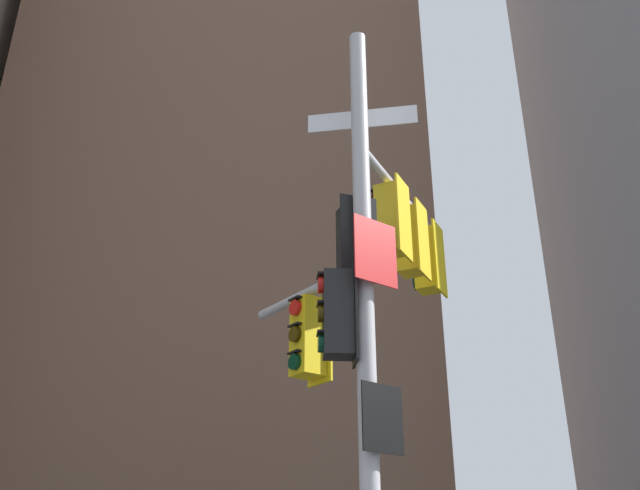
% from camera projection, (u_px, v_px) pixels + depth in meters
% --- Properties ---
extents(building_mid_block, '(14.67, 14.67, 53.72)m').
position_uv_depth(building_mid_block, '(224.00, 19.00, 35.02)').
color(building_mid_block, brown).
rests_on(building_mid_block, ground).
extents(signal_pole_assembly, '(2.88, 2.53, 8.61)m').
position_uv_depth(signal_pole_assembly, '(372.00, 290.00, 8.79)').
color(signal_pole_assembly, '#B2B2B5').
rests_on(signal_pole_assembly, ground).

